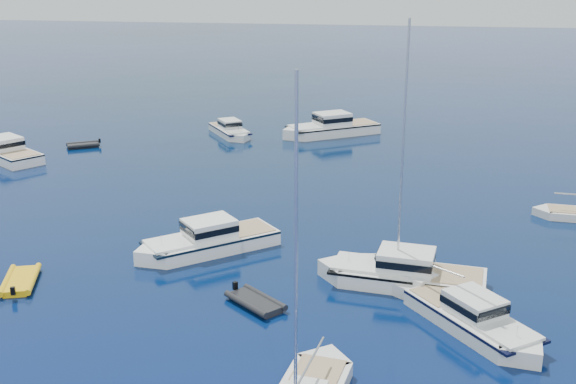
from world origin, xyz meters
name	(u,v)px	position (x,y,z in m)	size (l,w,h in m)	color
motor_cruiser_right	(475,330)	(9.47, 11.12, 0.00)	(2.79, 9.11, 2.39)	silver
motor_cruiser_left	(207,251)	(-6.81, 18.93, 0.00)	(3.13, 10.23, 2.69)	white
motor_cruiser_centre	(401,285)	(5.67, 15.95, 0.00)	(3.18, 10.40, 2.73)	silver
motor_cruiser_far_l	(6,158)	(-32.14, 37.76, 0.00)	(3.22, 10.53, 2.76)	white
motor_cruiser_distant	(330,135)	(-2.93, 52.92, 0.00)	(3.59, 11.75, 3.08)	silver
motor_cruiser_horizon	(231,135)	(-13.49, 50.88, 0.00)	(2.53, 8.27, 2.17)	silver
sailboat_mid_r	(411,290)	(6.23, 15.37, 0.00)	(2.75, 10.60, 15.58)	silver
tender_yellow	(21,284)	(-16.01, 12.17, 0.00)	(2.19, 4.06, 0.95)	yellow
tender_grey_near	(256,305)	(-2.04, 11.88, 0.00)	(2.01, 3.67, 0.95)	black
tender_grey_far	(83,147)	(-26.85, 43.16, 0.00)	(1.86, 3.32, 0.95)	black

